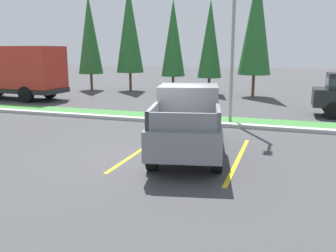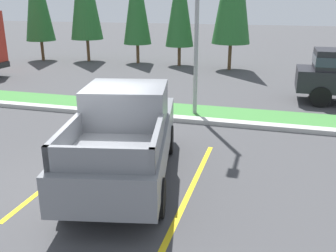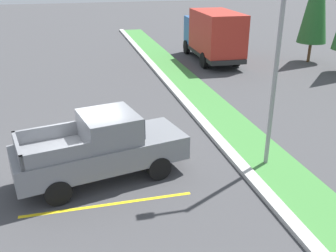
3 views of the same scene
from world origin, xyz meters
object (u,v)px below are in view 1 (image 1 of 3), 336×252
object	(u,v)px
pickup_truck_main	(188,121)
cypress_tree_right_inner	(210,39)
cypress_tree_left_inner	(129,29)
cypress_tree_center	(173,38)
cypress_tree_rightmost	(256,22)
street_light	(233,30)
cargo_truck_distant	(16,71)
cypress_tree_leftmost	(90,35)

from	to	relation	value
pickup_truck_main	cypress_tree_right_inner	size ratio (longest dim) A/B	0.83
pickup_truck_main	cypress_tree_left_inner	world-z (taller)	cypress_tree_left_inner
cypress_tree_center	cypress_tree_rightmost	xyz separation A→B (m)	(6.06, -0.84, 0.95)
cypress_tree_center	cypress_tree_right_inner	world-z (taller)	cypress_tree_center
street_light	cargo_truck_distant	bearing A→B (deg)	166.11
cargo_truck_distant	cypress_tree_leftmost	bearing A→B (deg)	74.52
street_light	cypress_tree_rightmost	bearing A→B (deg)	89.68
cypress_tree_left_inner	cypress_tree_rightmost	bearing A→B (deg)	-4.29
cargo_truck_distant	cypress_tree_right_inner	size ratio (longest dim) A/B	1.03
pickup_truck_main	cypress_tree_right_inner	xyz separation A→B (m)	(-2.70, 15.58, 2.88)
cypress_tree_leftmost	cypress_tree_center	bearing A→B (deg)	5.50
street_light	pickup_truck_main	bearing A→B (deg)	-95.13
cargo_truck_distant	cypress_tree_left_inner	world-z (taller)	cypress_tree_left_inner
pickup_truck_main	cypress_tree_rightmost	world-z (taller)	cypress_tree_rightmost
street_light	cypress_tree_center	bearing A→B (deg)	119.52
cargo_truck_distant	cypress_tree_leftmost	xyz separation A→B (m)	(1.77, 6.39, 2.50)
cargo_truck_distant	cypress_tree_leftmost	size ratio (longest dim) A/B	0.93
street_light	cypress_tree_center	world-z (taller)	street_light
cypress_tree_leftmost	cypress_tree_center	world-z (taller)	cypress_tree_leftmost
cargo_truck_distant	street_light	xyz separation A→B (m)	(14.46, -3.58, 2.14)
pickup_truck_main	street_light	world-z (taller)	street_light
cypress_tree_right_inner	cargo_truck_distant	bearing A→B (deg)	-148.92
cargo_truck_distant	cypress_tree_rightmost	xyz separation A→B (m)	(14.51, 6.19, 3.15)
pickup_truck_main	cypress_tree_right_inner	distance (m)	16.07
cargo_truck_distant	cypress_tree_right_inner	xyz separation A→B (m)	(11.29, 6.81, 2.08)
pickup_truck_main	cargo_truck_distant	world-z (taller)	cargo_truck_distant
cypress_tree_rightmost	cypress_tree_right_inner	bearing A→B (deg)	169.10
cargo_truck_distant	street_light	size ratio (longest dim) A/B	1.00
pickup_truck_main	cypress_tree_center	world-z (taller)	cypress_tree_center
pickup_truck_main	cypress_tree_rightmost	distance (m)	15.48
cypress_tree_left_inner	cypress_tree_right_inner	xyz separation A→B (m)	(6.34, -0.10, -0.85)
street_light	cypress_tree_rightmost	distance (m)	9.81
cypress_tree_rightmost	cypress_tree_left_inner	bearing A→B (deg)	175.71
cypress_tree_left_inner	cypress_tree_rightmost	world-z (taller)	cypress_tree_rightmost
cypress_tree_left_inner	street_light	bearing A→B (deg)	-47.80
cypress_tree_rightmost	cypress_tree_leftmost	bearing A→B (deg)	179.10
cargo_truck_distant	pickup_truck_main	bearing A→B (deg)	-32.09
cypress_tree_right_inner	cypress_tree_rightmost	world-z (taller)	cypress_tree_rightmost
cypress_tree_center	cypress_tree_rightmost	distance (m)	6.19
cargo_truck_distant	cypress_tree_rightmost	world-z (taller)	cypress_tree_rightmost
cargo_truck_distant	cypress_tree_rightmost	bearing A→B (deg)	23.09
cypress_tree_leftmost	cypress_tree_left_inner	xyz separation A→B (m)	(3.19, 0.52, 0.42)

